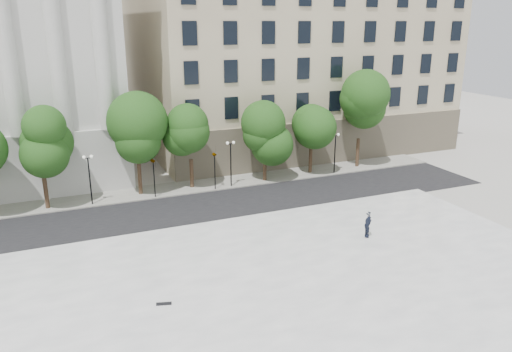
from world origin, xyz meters
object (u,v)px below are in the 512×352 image
object	(u,v)px
person_lying	(367,234)
skateboard	(164,304)
traffic_light_west	(153,159)
traffic_light_east	(214,153)

from	to	relation	value
person_lying	skateboard	size ratio (longest dim) A/B	2.28
traffic_light_west	traffic_light_east	distance (m)	5.73
skateboard	traffic_light_east	bearing A→B (deg)	79.43
traffic_light_east	person_lying	bearing A→B (deg)	-68.06
traffic_light_east	person_lying	world-z (taller)	traffic_light_east
traffic_light_east	person_lying	xyz separation A→B (m)	(6.28, -15.58, -2.98)
traffic_light_east	skateboard	size ratio (longest dim) A/B	5.03
traffic_light_west	traffic_light_east	size ratio (longest dim) A/B	1.00
traffic_light_west	person_lying	xyz separation A→B (m)	(12.01, -15.58, -2.99)
traffic_light_east	skateboard	xyz separation A→B (m)	(-9.22, -18.70, -3.20)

